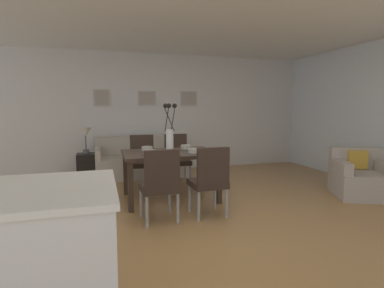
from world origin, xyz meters
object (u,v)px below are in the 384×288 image
object	(u,v)px
dining_chair_near_left	(160,182)
armchair	(361,178)
dining_chair_far_left	(210,178)
dining_chair_far_right	(177,156)
dining_chair_near_right	(142,158)
bowl_near_right	(147,148)
table_lamp	(85,135)
bowl_near_left	(152,152)
framed_picture_left	(101,98)
bowl_far_right	(186,147)
bowl_far_left	(194,150)
framed_picture_center	(147,98)
side_table	(87,167)
dining_table	(170,157)
sofa	(142,162)
centerpiece_vase	(170,133)
framed_picture_right	(189,98)

from	to	relation	value
dining_chair_near_left	armchair	xyz separation A→B (m)	(3.30, 0.21, -0.23)
dining_chair_far_left	dining_chair_far_right	distance (m)	1.82
dining_chair_near_right	bowl_near_right	bearing A→B (deg)	-91.16
table_lamp	dining_chair_near_left	bearing A→B (deg)	-70.09
bowl_near_left	framed_picture_left	xyz separation A→B (m)	(-0.65, 2.50, 0.84)
bowl_far_right	bowl_far_left	bearing A→B (deg)	-90.00
bowl_far_left	framed_picture_center	xyz separation A→B (m)	(-0.32, 2.50, 0.84)
bowl_near_right	table_lamp	distance (m)	1.79
bowl_near_right	side_table	distance (m)	1.86
dining_table	dining_chair_far_right	size ratio (longest dim) A/B	1.52
bowl_near_left	sofa	world-z (taller)	bowl_near_left
bowl_far_right	side_table	distance (m)	2.25
framed_picture_left	framed_picture_center	distance (m)	0.96
dining_chair_far_right	bowl_near_left	world-z (taller)	dining_chair_far_right
bowl_near_right	table_lamp	bearing A→B (deg)	123.00
dining_chair_near_left	bowl_near_left	size ratio (longest dim) A/B	5.41
bowl_near_left	side_table	world-z (taller)	bowl_near_left
dining_chair_near_left	bowl_near_right	xyz separation A→B (m)	(0.02, 1.14, 0.27)
dining_chair_far_right	sofa	distance (m)	1.04
dining_chair_near_right	bowl_near_left	xyz separation A→B (m)	(-0.01, -1.13, 0.27)
bowl_far_left	bowl_far_right	world-z (taller)	same
dining_table	framed_picture_center	world-z (taller)	framed_picture_center
centerpiece_vase	bowl_near_left	xyz separation A→B (m)	(-0.32, -0.22, -0.24)
dining_table	centerpiece_vase	bearing A→B (deg)	55.35
centerpiece_vase	framed_picture_center	distance (m)	2.35
framed_picture_center	sofa	bearing A→B (deg)	-112.06
bowl_near_right	dining_chair_near_left	bearing A→B (deg)	-90.76
sofa	framed_picture_right	bearing A→B (deg)	22.62
bowl_near_right	armchair	world-z (taller)	bowl_near_right
dining_table	sofa	size ratio (longest dim) A/B	0.76
side_table	dining_chair_far_right	bearing A→B (deg)	-26.12
dining_chair_far_left	sofa	distance (m)	2.75
framed_picture_left	bowl_near_left	bearing A→B (deg)	-75.48
dining_table	framed_picture_center	size ratio (longest dim) A/B	3.58
sofa	framed_picture_left	xyz separation A→B (m)	(-0.77, 0.48, 1.34)
dining_chair_far_left	bowl_near_left	distance (m)	0.97
dining_chair_far_left	armchair	xyz separation A→B (m)	(2.65, 0.19, -0.23)
dining_chair_far_left	sofa	world-z (taller)	dining_chair_far_left
dining_chair_near_right	centerpiece_vase	world-z (taller)	centerpiece_vase
centerpiece_vase	armchair	bearing A→B (deg)	-13.50
dining_chair_far_left	centerpiece_vase	bearing A→B (deg)	109.57
bowl_far_left	dining_chair_far_right	bearing A→B (deg)	88.84
bowl_near_left	table_lamp	size ratio (longest dim) A/B	0.33
framed_picture_left	centerpiece_vase	bearing A→B (deg)	-67.04
bowl_near_right	centerpiece_vase	bearing A→B (deg)	-35.01
bowl_near_right	bowl_far_right	bearing A→B (deg)	0.00
dining_table	bowl_near_left	world-z (taller)	bowl_near_left
bowl_far_right	centerpiece_vase	bearing A→B (deg)	-144.83
bowl_near_left	bowl_near_right	size ratio (longest dim) A/B	1.00
dining_table	bowl_far_left	xyz separation A→B (m)	(0.32, -0.22, 0.13)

